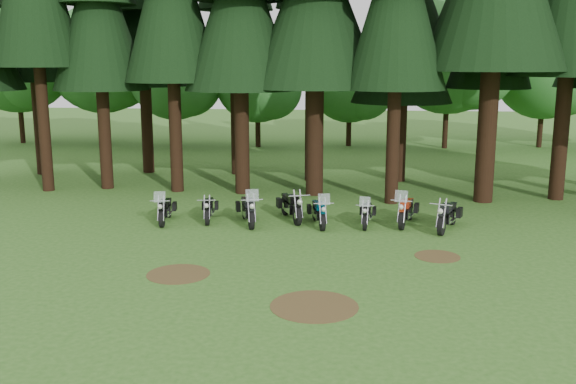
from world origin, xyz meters
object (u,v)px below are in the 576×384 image
Objects in this scene: motorcycle_3 at (291,207)px; motorcycle_5 at (367,214)px; motorcycle_4 at (319,213)px; motorcycle_2 at (248,210)px; motorcycle_6 at (406,211)px; motorcycle_0 at (165,210)px; motorcycle_1 at (209,209)px; motorcycle_7 at (447,216)px.

motorcycle_5 is at bearing -32.40° from motorcycle_3.
motorcycle_4 reaches higher than motorcycle_5.
motorcycle_6 is (5.80, 0.53, -0.01)m from motorcycle_2.
motorcycle_0 is at bearing 164.13° from motorcycle_2.
motorcycle_2 reaches higher than motorcycle_5.
motorcycle_5 is at bearing -9.63° from motorcycle_1.
motorcycle_3 reaches higher than motorcycle_7.
motorcycle_5 is (7.47, 0.32, -0.03)m from motorcycle_0.
motorcycle_0 is 7.48m from motorcycle_5.
motorcycle_0 is 4.71m from motorcycle_3.
motorcycle_4 is at bearing -12.43° from motorcycle_1.
motorcycle_0 is 0.96× the size of motorcycle_7.
motorcycle_4 is 1.75m from motorcycle_5.
motorcycle_2 reaches higher than motorcycle_1.
motorcycle_7 is (10.33, 0.05, 0.04)m from motorcycle_0.
motorcycle_2 reaches higher than motorcycle_4.
motorcycle_5 is at bearing -164.92° from motorcycle_7.
motorcycle_2 is 5.82m from motorcycle_6.
motorcycle_3 is 1.02× the size of motorcycle_7.
motorcycle_5 is at bearing -7.66° from motorcycle_4.
motorcycle_6 is at bearing -6.98° from motorcycle_1.
motorcycle_6 is at bearing 178.19° from motorcycle_7.
motorcycle_7 is at bearing -14.48° from motorcycle_4.
motorcycle_7 is at bearing -11.02° from motorcycle_1.
motorcycle_4 reaches higher than motorcycle_7.
motorcycle_6 is (7.35, 0.18, 0.07)m from motorcycle_1.
motorcycle_4 reaches higher than motorcycle_3.
motorcycle_2 is 1.03× the size of motorcycle_3.
motorcycle_2 reaches higher than motorcycle_6.
motorcycle_2 is at bearing -171.77° from motorcycle_5.
motorcycle_2 is 1.01× the size of motorcycle_6.
motorcycle_4 is at bearing -5.85° from motorcycle_0.
motorcycle_6 reaches higher than motorcycle_4.
motorcycle_1 is 0.86× the size of motorcycle_2.
motorcycle_1 is at bearing -162.05° from motorcycle_7.
motorcycle_2 is at bearing 168.03° from motorcycle_4.
motorcycle_0 is at bearing 168.43° from motorcycle_4.
motorcycle_3 is at bearing 3.23° from motorcycle_0.
motorcycle_5 is 0.89× the size of motorcycle_7.
motorcycle_4 is 1.09× the size of motorcycle_5.
motorcycle_0 is at bearing 169.13° from motorcycle_3.
motorcycle_4 is 4.60m from motorcycle_7.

